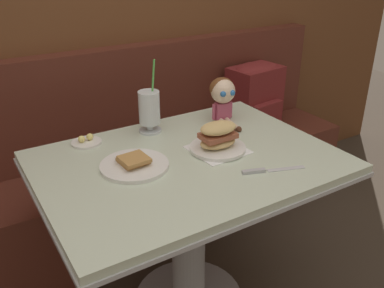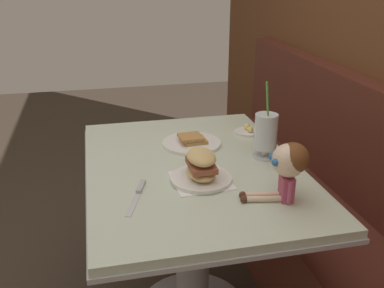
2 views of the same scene
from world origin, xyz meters
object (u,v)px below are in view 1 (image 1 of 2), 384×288
(toast_plate, at_px, (134,164))
(milkshake_glass, at_px, (149,110))
(butter_knife, at_px, (263,171))
(butter_saucer, at_px, (86,141))
(seated_doll, at_px, (223,93))
(backpack, at_px, (255,96))
(sandwich_plate, at_px, (218,139))

(toast_plate, distance_m, milkshake_glass, 0.33)
(butter_knife, bearing_deg, toast_plate, 144.16)
(milkshake_glass, distance_m, butter_knife, 0.56)
(butter_knife, bearing_deg, milkshake_glass, 109.26)
(butter_saucer, bearing_deg, seated_doll, -7.90)
(seated_doll, bearing_deg, backpack, 36.24)
(butter_saucer, bearing_deg, backpack, 14.15)
(seated_doll, bearing_deg, milkshake_glass, 170.28)
(sandwich_plate, relative_size, backpack, 0.54)
(milkshake_glass, height_order, seated_doll, milkshake_glass)
(milkshake_glass, relative_size, butter_saucer, 2.63)
(butter_saucer, relative_size, seated_doll, 0.53)
(sandwich_plate, height_order, seated_doll, seated_doll)
(milkshake_glass, height_order, butter_knife, milkshake_glass)
(milkshake_glass, distance_m, seated_doll, 0.34)
(seated_doll, height_order, backpack, seated_doll)
(seated_doll, bearing_deg, butter_saucer, 172.10)
(toast_plate, distance_m, seated_doll, 0.57)
(sandwich_plate, distance_m, seated_doll, 0.32)
(sandwich_plate, relative_size, butter_knife, 0.96)
(sandwich_plate, relative_size, butter_saucer, 1.83)
(milkshake_glass, height_order, sandwich_plate, milkshake_glass)
(milkshake_glass, bearing_deg, backpack, 20.19)
(seated_doll, distance_m, backpack, 0.65)
(toast_plate, bearing_deg, sandwich_plate, -7.26)
(milkshake_glass, relative_size, sandwich_plate, 1.43)
(milkshake_glass, height_order, butter_saucer, milkshake_glass)
(butter_knife, height_order, backpack, backpack)
(milkshake_glass, bearing_deg, butter_knife, -70.74)
(butter_saucer, xyz_separation_m, butter_knife, (0.46, -0.55, -0.00))
(butter_saucer, bearing_deg, toast_plate, -73.57)
(butter_saucer, height_order, seated_doll, seated_doll)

